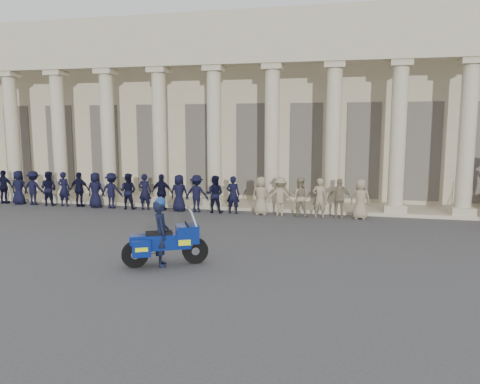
% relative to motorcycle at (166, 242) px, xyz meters
% --- Properties ---
extents(ground, '(90.00, 90.00, 0.00)m').
position_rel_motorcycle_xyz_m(ground, '(0.09, 0.81, -0.64)').
color(ground, '#3E3E40').
rests_on(ground, ground).
extents(building, '(40.00, 12.50, 9.00)m').
position_rel_motorcycle_xyz_m(building, '(0.09, 15.56, 3.89)').
color(building, '#B7AA89').
rests_on(building, ground).
extents(officer_rank, '(17.98, 0.61, 1.60)m').
position_rel_motorcycle_xyz_m(officer_rank, '(-3.51, 7.65, 0.17)').
color(officer_rank, black).
rests_on(officer_rank, ground).
extents(motorcycle, '(2.11, 1.44, 1.47)m').
position_rel_motorcycle_xyz_m(motorcycle, '(0.00, 0.00, 0.00)').
color(motorcycle, black).
rests_on(motorcycle, ground).
extents(rider, '(0.67, 0.76, 1.85)m').
position_rel_motorcycle_xyz_m(rider, '(-0.11, -0.06, 0.28)').
color(rider, black).
rests_on(rider, ground).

